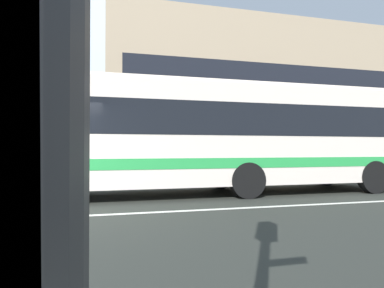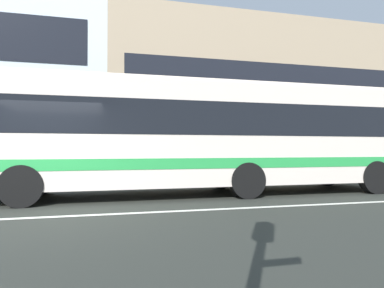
# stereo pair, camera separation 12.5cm
# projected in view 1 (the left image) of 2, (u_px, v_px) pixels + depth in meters

# --- Properties ---
(ground_plane) EXTENTS (160.00, 160.00, 0.00)m
(ground_plane) POSITION_uv_depth(u_px,v_px,m) (35.00, 218.00, 6.42)
(ground_plane) COLOR #2C2F2A
(lane_centre_line) EXTENTS (60.00, 0.16, 0.01)m
(lane_centre_line) POSITION_uv_depth(u_px,v_px,m) (35.00, 218.00, 6.42)
(lane_centre_line) COLOR silver
(lane_centre_line) RESTS_ON ground_plane
(apartment_block_right) EXTENTS (21.59, 9.73, 9.43)m
(apartment_block_right) POSITION_uv_depth(u_px,v_px,m) (256.00, 104.00, 24.15)
(apartment_block_right) COLOR tan
(apartment_block_right) RESTS_ON ground_plane
(transit_bus) EXTENTS (11.92, 2.60, 3.31)m
(transit_bus) POSITION_uv_depth(u_px,v_px,m) (209.00, 134.00, 9.94)
(transit_bus) COLOR beige
(transit_bus) RESTS_ON ground_plane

